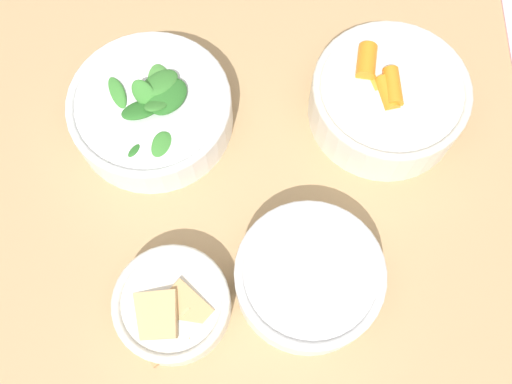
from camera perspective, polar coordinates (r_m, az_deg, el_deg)
name	(u,v)px	position (r m, az deg, el deg)	size (l,w,h in m)	color
ground_plane	(264,295)	(1.40, 0.81, -10.29)	(10.00, 10.00, 0.00)	#2D2D33
dining_table	(270,214)	(0.79, 1.40, -2.17)	(1.24, 0.79, 0.73)	tan
bowl_carrots	(388,99)	(0.72, 13.06, 9.05)	(0.19, 0.19, 0.08)	silver
bowl_greens	(151,110)	(0.71, -10.42, 8.08)	(0.20, 0.20, 0.08)	white
bowl_beans_hotdog	(309,277)	(0.63, 5.27, -8.50)	(0.16, 0.16, 0.05)	white
bowl_cookies	(172,305)	(0.63, -8.39, -11.15)	(0.13, 0.13, 0.05)	silver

